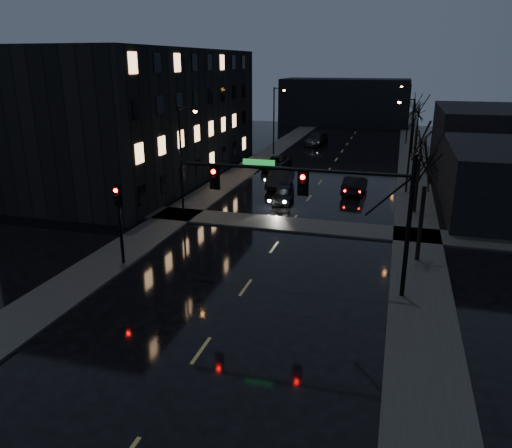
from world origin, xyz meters
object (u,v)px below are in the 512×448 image
Objects in this scene: oncoming_car_b at (280,178)px; oncoming_car_c at (276,163)px; oncoming_car_d at (316,139)px; oncoming_car_a at (283,194)px; lead_car at (355,185)px.

oncoming_car_c is at bearing 104.00° from oncoming_car_b.
oncoming_car_c is (-2.17, 7.30, -0.17)m from oncoming_car_b.
oncoming_car_b reaches higher than oncoming_car_d.
oncoming_car_b is 1.05× the size of oncoming_car_c.
oncoming_car_a is at bearing -76.63° from oncoming_car_b.
oncoming_car_c reaches higher than oncoming_car_a.
oncoming_car_c is at bearing 100.40° from oncoming_car_a.
oncoming_car_b reaches higher than lead_car.
oncoming_car_c is 1.07× the size of lead_car.
oncoming_car_c is 17.34m from oncoming_car_d.
oncoming_car_c is 0.86× the size of oncoming_car_d.
oncoming_car_d is 26.24m from lead_car.
oncoming_car_d is (-2.24, 29.63, 0.16)m from oncoming_car_a.
lead_car is (6.74, -0.55, -0.09)m from oncoming_car_b.
oncoming_car_b is at bearing -0.52° from lead_car.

